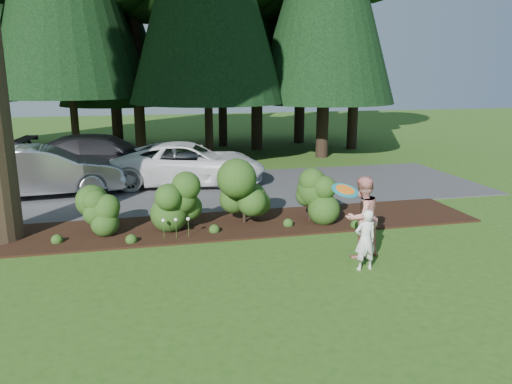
{
  "coord_description": "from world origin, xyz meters",
  "views": [
    {
      "loc": [
        -1.05,
        -9.4,
        4.04
      ],
      "look_at": [
        1.53,
        1.61,
        1.3
      ],
      "focal_mm": 35.0,
      "sensor_mm": 36.0,
      "label": 1
    }
  ],
  "objects_px": {
    "car_white_suv": "(189,164)",
    "child": "(365,240)",
    "car_silver_wagon": "(44,171)",
    "adult": "(362,217)",
    "frisbee": "(345,190)",
    "car_dark_suv": "(104,158)"
  },
  "relations": [
    {
      "from": "car_white_suv",
      "to": "child",
      "type": "xyz_separation_m",
      "value": [
        2.75,
        -8.84,
        -0.14
      ]
    },
    {
      "from": "car_silver_wagon",
      "to": "child",
      "type": "height_order",
      "value": "car_silver_wagon"
    },
    {
      "from": "car_white_suv",
      "to": "child",
      "type": "height_order",
      "value": "car_white_suv"
    },
    {
      "from": "car_white_suv",
      "to": "child",
      "type": "relative_size",
      "value": 4.22
    },
    {
      "from": "car_silver_wagon",
      "to": "adult",
      "type": "relative_size",
      "value": 2.74
    },
    {
      "from": "frisbee",
      "to": "adult",
      "type": "bearing_deg",
      "value": 46.01
    },
    {
      "from": "car_silver_wagon",
      "to": "car_dark_suv",
      "type": "relative_size",
      "value": 0.84
    },
    {
      "from": "car_white_suv",
      "to": "adult",
      "type": "distance_m",
      "value": 8.64
    },
    {
      "from": "frisbee",
      "to": "child",
      "type": "bearing_deg",
      "value": 6.17
    },
    {
      "from": "car_white_suv",
      "to": "adult",
      "type": "relative_size",
      "value": 3.01
    },
    {
      "from": "car_white_suv",
      "to": "frisbee",
      "type": "bearing_deg",
      "value": -156.27
    },
    {
      "from": "car_silver_wagon",
      "to": "frisbee",
      "type": "relative_size",
      "value": 8.86
    },
    {
      "from": "car_dark_suv",
      "to": "frisbee",
      "type": "relative_size",
      "value": 10.55
    },
    {
      "from": "car_silver_wagon",
      "to": "car_white_suv",
      "type": "height_order",
      "value": "car_silver_wagon"
    },
    {
      "from": "adult",
      "to": "car_white_suv",
      "type": "bearing_deg",
      "value": -90.32
    },
    {
      "from": "child",
      "to": "adult",
      "type": "distance_m",
      "value": 0.81
    },
    {
      "from": "car_white_suv",
      "to": "frisbee",
      "type": "relative_size",
      "value": 9.74
    },
    {
      "from": "car_silver_wagon",
      "to": "car_white_suv",
      "type": "distance_m",
      "value": 4.83
    },
    {
      "from": "car_silver_wagon",
      "to": "frisbee",
      "type": "xyz_separation_m",
      "value": [
        7.01,
        -8.24,
        0.89
      ]
    },
    {
      "from": "car_dark_suv",
      "to": "adult",
      "type": "height_order",
      "value": "adult"
    },
    {
      "from": "child",
      "to": "car_silver_wagon",
      "type": "bearing_deg",
      "value": -51.49
    },
    {
      "from": "car_white_suv",
      "to": "frisbee",
      "type": "distance_m",
      "value": 9.22
    }
  ]
}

